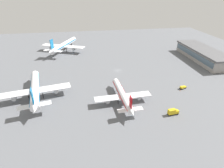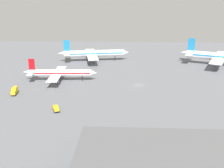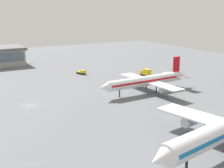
% 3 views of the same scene
% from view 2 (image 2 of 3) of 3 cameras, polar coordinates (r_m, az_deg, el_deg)
% --- Properties ---
extents(ground, '(288.00, 288.00, 0.00)m').
position_cam_2_polar(ground, '(141.57, 5.60, -0.22)').
color(ground, slate).
extents(terminal_building, '(59.36, 19.56, 9.77)m').
position_cam_2_polar(terminal_building, '(70.74, 18.35, -15.79)').
color(terminal_building, '#9E9993').
rests_on(terminal_building, ground).
extents(airplane_at_gate, '(52.11, 43.15, 16.76)m').
position_cam_2_polar(airplane_at_gate, '(192.79, 21.82, 5.23)').
color(airplane_at_gate, white).
rests_on(airplane_at_gate, ground).
extents(airplane_taxiing, '(49.45, 40.13, 15.13)m').
position_cam_2_polar(airplane_taxiing, '(193.81, -3.84, 6.32)').
color(airplane_taxiing, white).
rests_on(airplane_taxiing, ground).
extents(airplane_distant, '(39.49, 31.67, 12.01)m').
position_cam_2_polar(airplane_distant, '(149.57, -10.77, 2.26)').
color(airplane_distant, white).
rests_on(airplane_distant, ground).
extents(catering_truck, '(2.70, 5.77, 3.30)m').
position_cam_2_polar(catering_truck, '(134.56, -19.46, -1.35)').
color(catering_truck, black).
rests_on(catering_truck, ground).
extents(pushback_tractor, '(3.54, 4.79, 1.90)m').
position_cam_2_polar(pushback_tractor, '(111.13, -11.49, -5.00)').
color(pushback_tractor, black).
rests_on(pushback_tractor, ground).
extents(safety_cone_near_gate, '(0.44, 0.44, 0.60)m').
position_cam_2_polar(safety_cone_near_gate, '(114.39, -12.16, -4.75)').
color(safety_cone_near_gate, '#EA590C').
rests_on(safety_cone_near_gate, ground).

